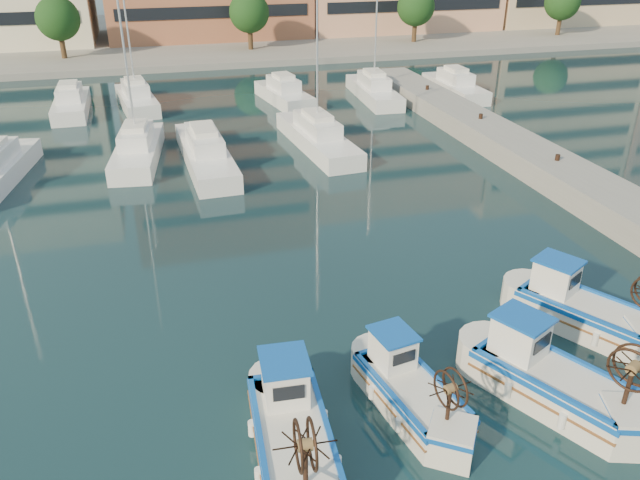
{
  "coord_description": "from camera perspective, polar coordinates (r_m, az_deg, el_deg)",
  "views": [
    {
      "loc": [
        -6.68,
        -11.88,
        11.84
      ],
      "look_at": [
        -1.22,
        7.92,
        1.5
      ],
      "focal_mm": 35.0,
      "sensor_mm": 36.0,
      "label": 1
    }
  ],
  "objects": [
    {
      "name": "ground",
      "position": [
        18.05,
        10.85,
        -14.85
      ],
      "size": [
        300.0,
        300.0,
        0.0
      ],
      "primitive_type": "plane",
      "color": "#17383C",
      "rests_on": "ground"
    },
    {
      "name": "yacht_marina",
      "position": [
        41.2,
        -10.33,
        10.36
      ],
      "size": [
        37.71,
        22.52,
        11.5
      ],
      "color": "white",
      "rests_on": "ground"
    },
    {
      "name": "fishing_boat_c",
      "position": [
        18.6,
        20.27,
        -11.71
      ],
      "size": [
        3.62,
        4.73,
        2.85
      ],
      "rotation": [
        0.0,
        0.0,
        0.46
      ],
      "color": "silver",
      "rests_on": "ground"
    },
    {
      "name": "fishing_boat_d",
      "position": [
        22.07,
        22.8,
        -5.78
      ],
      "size": [
        3.61,
        4.49,
        2.72
      ],
      "rotation": [
        0.0,
        0.0,
        0.52
      ],
      "color": "silver",
      "rests_on": "ground"
    },
    {
      "name": "quay",
      "position": [
        30.15,
        27.02,
        1.77
      ],
      "size": [
        3.0,
        60.0,
        1.2
      ],
      "primitive_type": "cube",
      "color": "gray",
      "rests_on": "ground"
    },
    {
      "name": "fishing_boat_a",
      "position": [
        15.99,
        -2.57,
        -17.14
      ],
      "size": [
        2.11,
        4.52,
        2.78
      ],
      "rotation": [
        0.0,
        0.0,
        -0.07
      ],
      "color": "silver",
      "rests_on": "ground"
    },
    {
      "name": "fishing_boat_b",
      "position": [
        17.48,
        8.14,
        -13.28
      ],
      "size": [
        2.23,
        4.03,
        2.45
      ],
      "rotation": [
        0.0,
        0.0,
        0.18
      ],
      "color": "silver",
      "rests_on": "ground"
    }
  ]
}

